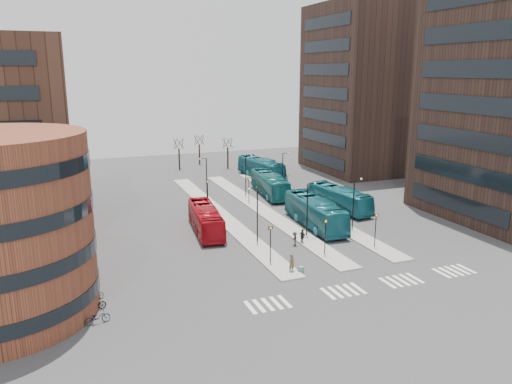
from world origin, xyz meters
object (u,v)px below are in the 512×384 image
object	(u,v)px
teal_bus_a	(315,212)
commuter_b	(302,237)
teal_bus_b	(270,184)
bicycle_near	(97,317)
suitcase	(301,270)
commuter_a	(224,238)
teal_bus_d	(261,168)
commuter_c	(295,239)
bicycle_far	(94,296)
bicycle_mid	(95,305)
teal_bus_c	(339,198)
red_bus	(206,219)
traveller	(292,263)

from	to	relation	value
teal_bus_a	commuter_b	size ratio (longest dim) A/B	7.56
teal_bus_b	bicycle_near	bearing A→B (deg)	-124.15
suitcase	commuter_a	distance (m)	10.73
teal_bus_d	commuter_b	size ratio (longest dim) A/B	7.49
teal_bus_a	commuter_c	distance (m)	7.47
suitcase	teal_bus_b	bearing A→B (deg)	62.83
commuter_a	bicycle_far	world-z (taller)	commuter_a
bicycle_mid	suitcase	bearing A→B (deg)	-96.37
teal_bus_a	teal_bus_c	distance (m)	8.42
commuter_b	red_bus	bearing A→B (deg)	33.83
teal_bus_a	suitcase	bearing A→B (deg)	-119.52
teal_bus_a	bicycle_far	distance (m)	28.66
suitcase	teal_bus_d	world-z (taller)	teal_bus_d
teal_bus_a	teal_bus_d	size ratio (longest dim) A/B	1.01
red_bus	bicycle_far	bearing A→B (deg)	-127.48
traveller	bicycle_mid	bearing A→B (deg)	164.13
teal_bus_b	commuter_c	bearing A→B (deg)	-99.38
suitcase	traveller	world-z (taller)	traveller
red_bus	bicycle_near	xyz separation A→B (m)	(-13.39, -18.01, -1.06)
teal_bus_d	bicycle_mid	world-z (taller)	teal_bus_d
suitcase	red_bus	xyz separation A→B (m)	(-4.99, 14.86, 1.26)
teal_bus_a	teal_bus_c	xyz separation A→B (m)	(6.52, 5.32, -0.17)
teal_bus_b	teal_bus_d	distance (m)	12.69
teal_bus_c	commuter_c	bearing A→B (deg)	-144.22
teal_bus_d	red_bus	bearing A→B (deg)	-130.88
commuter_c	teal_bus_c	bearing A→B (deg)	143.62
commuter_c	bicycle_far	bearing A→B (deg)	-62.18
red_bus	bicycle_mid	world-z (taller)	red_bus
red_bus	teal_bus_d	world-z (taller)	teal_bus_d
commuter_b	bicycle_near	bearing A→B (deg)	100.54
suitcase	bicycle_far	distance (m)	18.40
teal_bus_c	traveller	bearing A→B (deg)	-137.73
commuter_a	bicycle_near	xyz separation A→B (m)	(-13.94, -12.90, -0.36)
red_bus	teal_bus_b	bearing A→B (deg)	50.73
red_bus	bicycle_far	size ratio (longest dim) A/B	6.57
teal_bus_c	commuter_a	world-z (taller)	teal_bus_c
teal_bus_b	bicycle_mid	world-z (taller)	teal_bus_b
teal_bus_a	bicycle_far	size ratio (longest dim) A/B	7.42
commuter_b	bicycle_mid	size ratio (longest dim) A/B	0.99
commuter_a	bicycle_far	size ratio (longest dim) A/B	1.01
traveller	commuter_a	bearing A→B (deg)	91.22
bicycle_near	bicycle_mid	distance (m)	2.23
red_bus	traveller	world-z (taller)	red_bus
teal_bus_a	bicycle_mid	world-z (taller)	teal_bus_a
commuter_b	bicycle_far	xyz separation A→B (m)	(-22.07, -6.26, -0.39)
bicycle_mid	bicycle_far	size ratio (longest dim) A/B	0.99
bicycle_mid	commuter_c	bearing A→B (deg)	-78.68
teal_bus_d	teal_bus_a	bearing A→B (deg)	-105.86
teal_bus_a	traveller	bearing A→B (deg)	-122.87
teal_bus_c	teal_bus_d	xyz separation A→B (m)	(-2.13, 23.09, 0.16)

